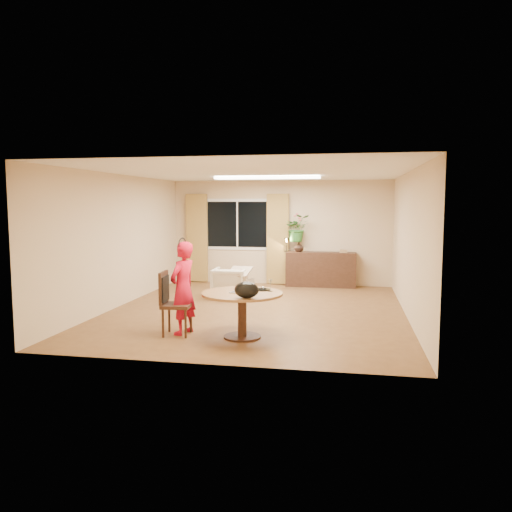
{
  "coord_description": "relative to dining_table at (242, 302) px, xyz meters",
  "views": [
    {
      "loc": [
        1.71,
        -9.16,
        2.02
      ],
      "look_at": [
        0.03,
        -0.2,
        1.07
      ],
      "focal_mm": 35.0,
      "sensor_mm": 36.0,
      "label": 1
    }
  ],
  "objects": [
    {
      "name": "armchair",
      "position": [
        -0.94,
        3.09,
        -0.22
      ],
      "size": [
        0.71,
        0.73,
        0.65
      ],
      "primitive_type": "imported",
      "rotation": [
        0.0,
        0.0,
        3.16
      ],
      "color": "beige",
      "rests_on": "floor"
    },
    {
      "name": "curtain_left",
      "position": [
        -2.29,
        5.08,
        0.6
      ],
      "size": [
        0.55,
        0.08,
        2.25
      ],
      "primitive_type": "cube",
      "color": "brown",
      "rests_on": "wall_back"
    },
    {
      "name": "dining_table",
      "position": [
        0.0,
        0.0,
        0.0
      ],
      "size": [
        1.22,
        1.22,
        0.7
      ],
      "color": "brown",
      "rests_on": "floor"
    },
    {
      "name": "floor",
      "position": [
        -0.14,
        1.93,
        -0.55
      ],
      "size": [
        6.5,
        6.5,
        0.0
      ],
      "primitive_type": "plane",
      "color": "brown",
      "rests_on": "ground"
    },
    {
      "name": "throw",
      "position": [
        -0.71,
        3.03,
        0.12
      ],
      "size": [
        0.5,
        0.59,
        0.03
      ],
      "primitive_type": null,
      "rotation": [
        0.0,
        0.0,
        -0.09
      ],
      "color": "#C4B49D",
      "rests_on": "armchair"
    },
    {
      "name": "bouquet",
      "position": [
        0.31,
        4.94,
        0.88
      ],
      "size": [
        0.72,
        0.67,
        0.66
      ],
      "primitive_type": "imported",
      "rotation": [
        0.0,
        0.0,
        0.31
      ],
      "color": "#286B2C",
      "rests_on": "vase"
    },
    {
      "name": "curtain_right",
      "position": [
        -0.19,
        5.08,
        0.6
      ],
      "size": [
        0.55,
        0.08,
        2.25
      ],
      "primitive_type": "cube",
      "color": "brown",
      "rests_on": "wall_back"
    },
    {
      "name": "sideboard",
      "position": [
        0.9,
        4.94,
        -0.12
      ],
      "size": [
        1.7,
        0.41,
        0.85
      ],
      "primitive_type": "cube",
      "color": "black",
      "rests_on": "floor"
    },
    {
      "name": "pot_lid",
      "position": [
        0.27,
        0.25,
        0.17
      ],
      "size": [
        0.24,
        0.24,
        0.04
      ],
      "primitive_type": null,
      "rotation": [
        0.0,
        0.0,
        -0.03
      ],
      "color": "white",
      "rests_on": "dining_table"
    },
    {
      "name": "wine_glass",
      "position": [
        0.4,
        0.15,
        0.25
      ],
      "size": [
        0.08,
        0.08,
        0.19
      ],
      "primitive_type": null,
      "rotation": [
        0.0,
        0.0,
        0.26
      ],
      "color": "white",
      "rests_on": "dining_table"
    },
    {
      "name": "ceiling_panel",
      "position": [
        -0.14,
        3.13,
        2.02
      ],
      "size": [
        2.2,
        0.35,
        0.05
      ],
      "primitive_type": "cube",
      "color": "white",
      "rests_on": "ceiling"
    },
    {
      "name": "laptop",
      "position": [
        0.01,
        -0.03,
        0.26
      ],
      "size": [
        0.4,
        0.31,
        0.23
      ],
      "primitive_type": null,
      "rotation": [
        0.0,
        0.0,
        -0.26
      ],
      "color": "#B7B7BC",
      "rests_on": "dining_table"
    },
    {
      "name": "book_stack",
      "position": [
        1.44,
        4.94,
        0.34
      ],
      "size": [
        0.21,
        0.18,
        0.08
      ],
      "primitive_type": null,
      "rotation": [
        0.0,
        0.0,
        -0.24
      ],
      "color": "olive",
      "rests_on": "sideboard"
    },
    {
      "name": "tumbler",
      "position": [
        0.05,
        0.23,
        0.2
      ],
      "size": [
        0.07,
        0.07,
        0.1
      ],
      "primitive_type": null,
      "rotation": [
        0.0,
        0.0,
        -0.08
      ],
      "color": "white",
      "rests_on": "dining_table"
    },
    {
      "name": "dining_chair",
      "position": [
        -1.02,
        -0.03,
        -0.05
      ],
      "size": [
        0.51,
        0.47,
        0.99
      ],
      "primitive_type": null,
      "rotation": [
        0.0,
        0.0,
        0.09
      ],
      "color": "black",
      "rests_on": "floor"
    },
    {
      "name": "ceiling",
      "position": [
        -0.14,
        1.93,
        2.05
      ],
      "size": [
        6.5,
        6.5,
        0.0
      ],
      "primitive_type": "plane",
      "rotation": [
        3.14,
        0.0,
        0.0
      ],
      "color": "white",
      "rests_on": "wall_back"
    },
    {
      "name": "handbag",
      "position": [
        0.16,
        -0.45,
        0.27
      ],
      "size": [
        0.4,
        0.3,
        0.24
      ],
      "primitive_type": null,
      "rotation": [
        0.0,
        0.0,
        0.3
      ],
      "color": "black",
      "rests_on": "dining_table"
    },
    {
      "name": "wall_left",
      "position": [
        -2.89,
        1.93,
        0.75
      ],
      "size": [
        0.0,
        6.5,
        6.5
      ],
      "primitive_type": "plane",
      "rotation": [
        1.57,
        0.0,
        1.57
      ],
      "color": "#CDB285",
      "rests_on": "floor"
    },
    {
      "name": "window",
      "position": [
        -1.24,
        5.16,
        0.95
      ],
      "size": [
        1.7,
        0.03,
        1.3
      ],
      "color": "white",
      "rests_on": "wall_back"
    },
    {
      "name": "wall_right",
      "position": [
        2.61,
        1.93,
        0.75
      ],
      "size": [
        0.0,
        6.5,
        6.5
      ],
      "primitive_type": "plane",
      "rotation": [
        1.57,
        0.0,
        -1.57
      ],
      "color": "#CDB285",
      "rests_on": "floor"
    },
    {
      "name": "wall_back",
      "position": [
        -0.14,
        5.18,
        0.75
      ],
      "size": [
        5.5,
        0.0,
        5.5
      ],
      "primitive_type": "plane",
      "rotation": [
        1.57,
        0.0,
        0.0
      ],
      "color": "#CDB285",
      "rests_on": "floor"
    },
    {
      "name": "desk_lamp",
      "position": [
        0.06,
        4.89,
        0.48
      ],
      "size": [
        0.17,
        0.17,
        0.36
      ],
      "primitive_type": null,
      "rotation": [
        0.0,
        0.0,
        -0.15
      ],
      "color": "black",
      "rests_on": "sideboard"
    },
    {
      "name": "child",
      "position": [
        -0.95,
        0.06,
        0.17
      ],
      "size": [
        0.61,
        0.49,
        1.44
      ],
      "primitive_type": "imported",
      "rotation": [
        0.0,
        0.0,
        -1.88
      ],
      "color": "red",
      "rests_on": "floor"
    },
    {
      "name": "vase",
      "position": [
        0.36,
        4.94,
        0.42
      ],
      "size": [
        0.28,
        0.28,
        0.25
      ],
      "primitive_type": "imported",
      "rotation": [
        0.0,
        0.0,
        -0.18
      ],
      "color": "black",
      "rests_on": "sideboard"
    }
  ]
}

